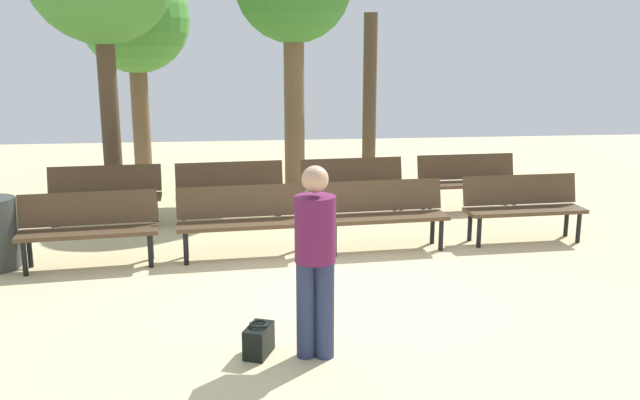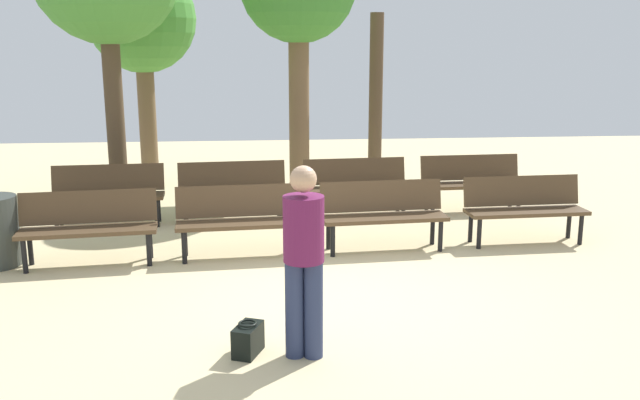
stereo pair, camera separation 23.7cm
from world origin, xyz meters
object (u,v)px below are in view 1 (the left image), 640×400
object	(u,v)px
bench_r1_c3	(468,179)
tree_1	(135,22)
bench_r1_c2	(353,183)
bench_r0_c1	(242,217)
bench_r0_c3	(523,204)
handbag	(259,340)
bench_r0_c0	(89,225)
bench_r1_c1	(230,188)
bench_r1_c0	(105,192)
tree_2	(370,97)
bench_r0_c2	(384,210)
visitor_with_backpack	(315,250)

from	to	relation	value
bench_r1_c3	tree_1	xyz separation A→B (m)	(-5.42, 2.68, 2.48)
bench_r1_c2	bench_r0_c1	bearing A→B (deg)	-136.16
bench_r0_c3	bench_r1_c3	xyz separation A→B (m)	(-0.16, 1.79, 0.00)
bench_r0_c1	handbag	distance (m)	2.86
bench_r0_c0	bench_r1_c1	xyz separation A→B (m)	(1.65, 1.95, 0.00)
bench_r0_c3	bench_r1_c3	distance (m)	1.80
bench_r0_c1	bench_r0_c0	bearing A→B (deg)	-178.70
bench_r1_c0	bench_r1_c3	distance (m)	5.57
bench_r0_c3	tree_1	world-z (taller)	tree_1
bench_r0_c3	tree_2	world-z (taller)	tree_2
bench_r0_c2	visitor_with_backpack	size ratio (longest dim) A/B	0.99
bench_r1_c2	bench_r1_c3	world-z (taller)	same
tree_1	handbag	bearing A→B (deg)	-75.63
bench_r1_c2	tree_2	xyz separation A→B (m)	(0.80, 3.00, 1.08)
bench_r1_c1	visitor_with_backpack	xyz separation A→B (m)	(0.76, -4.67, 0.43)
visitor_with_backpack	bench_r0_c2	bearing A→B (deg)	-102.68
bench_r0_c1	visitor_with_backpack	distance (m)	2.98
bench_r1_c1	bench_r0_c0	bearing A→B (deg)	-134.35
bench_r1_c3	tree_2	bearing A→B (deg)	107.59
bench_r0_c1	bench_r1_c0	world-z (taller)	same
bench_r0_c0	tree_1	world-z (taller)	tree_1
bench_r1_c2	tree_1	size ratio (longest dim) A/B	0.41
bench_r1_c0	bench_r0_c2	bearing A→B (deg)	-26.02
tree_1	bench_r1_c3	bearing A→B (deg)	-26.33
bench_r0_c2	bench_r0_c3	size ratio (longest dim) A/B	1.01
bench_r1_c2	handbag	size ratio (longest dim) A/B	4.48
bench_r1_c2	bench_r1_c3	bearing A→B (deg)	0.64
bench_r0_c3	tree_1	bearing A→B (deg)	138.54
bench_r1_c3	handbag	distance (m)	6.02
bench_r0_c3	visitor_with_backpack	size ratio (longest dim) A/B	0.98
bench_r1_c3	tree_1	distance (m)	6.53
bench_r0_c0	bench_r1_c0	world-z (taller)	same
bench_r1_c3	visitor_with_backpack	distance (m)	5.80
bench_r0_c1	bench_r1_c0	bearing A→B (deg)	135.58
bench_r0_c3	bench_r1_c1	distance (m)	4.20
bench_r1_c2	bench_r1_c3	xyz separation A→B (m)	(1.88, 0.16, 0.00)
tree_2	handbag	world-z (taller)	tree_2
bench_r1_c2	visitor_with_backpack	bearing A→B (deg)	-107.30
visitor_with_backpack	bench_r0_c0	bearing A→B (deg)	-39.11
bench_r0_c2	bench_r1_c0	bearing A→B (deg)	153.55
bench_r1_c0	tree_1	world-z (taller)	tree_1
bench_r0_c1	tree_1	distance (m)	5.66
bench_r0_c3	bench_r0_c1	bearing A→B (deg)	-178.54
visitor_with_backpack	bench_r1_c1	bearing A→B (deg)	-71.36
bench_r0_c0	bench_r0_c3	world-z (taller)	same
bench_r0_c0	bench_r1_c3	xyz separation A→B (m)	(5.40, 2.23, 0.00)
bench_r0_c3	visitor_with_backpack	distance (m)	4.49
bench_r1_c1	handbag	size ratio (longest dim) A/B	4.48
bench_r0_c1	bench_r1_c3	xyz separation A→B (m)	(3.59, 2.06, 0.00)
bench_r1_c2	tree_1	distance (m)	5.17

